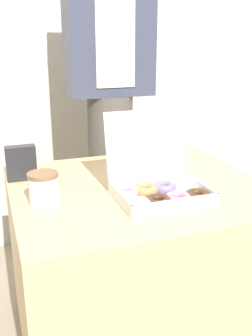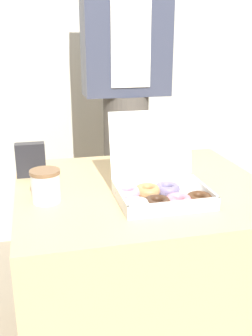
% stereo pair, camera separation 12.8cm
% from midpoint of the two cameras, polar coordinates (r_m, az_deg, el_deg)
% --- Properties ---
extents(wall_back, '(10.00, 0.05, 2.60)m').
position_cam_midpoint_polar(wall_back, '(2.44, -3.18, 19.26)').
color(wall_back, beige).
rests_on(wall_back, ground_plane).
extents(table, '(0.94, 0.83, 0.73)m').
position_cam_midpoint_polar(table, '(1.65, 4.54, -14.52)').
color(table, tan).
rests_on(table, ground_plane).
extents(donut_box, '(0.34, 0.29, 0.28)m').
position_cam_midpoint_polar(donut_box, '(1.36, 7.49, -2.95)').
color(donut_box, white).
rests_on(donut_box, table).
extents(coffee_cup, '(0.10, 0.10, 0.11)m').
position_cam_midpoint_polar(coffee_cup, '(1.34, -8.93, -2.62)').
color(coffee_cup, white).
rests_on(coffee_cup, table).
extents(napkin_holder, '(0.12, 0.05, 0.14)m').
position_cam_midpoint_polar(napkin_holder, '(1.59, -11.47, 1.14)').
color(napkin_holder, '#232328').
rests_on(napkin_holder, table).
extents(person_customer, '(0.42, 0.23, 1.81)m').
position_cam_midpoint_polar(person_customer, '(2.00, 1.84, 10.15)').
color(person_customer, '#4C4742').
rests_on(person_customer, ground_plane).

